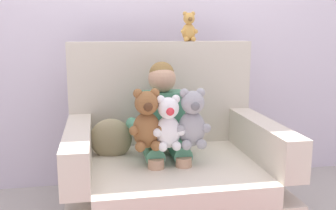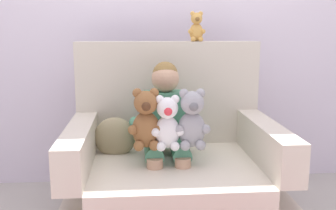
{
  "view_description": "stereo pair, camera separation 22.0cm",
  "coord_description": "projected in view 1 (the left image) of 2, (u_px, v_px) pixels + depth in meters",
  "views": [
    {
      "loc": [
        -0.43,
        -2.17,
        1.18
      ],
      "look_at": [
        -0.04,
        -0.05,
        0.76
      ],
      "focal_mm": 41.51,
      "sensor_mm": 36.0,
      "label": 1
    },
    {
      "loc": [
        -0.21,
        -2.2,
        1.18
      ],
      "look_at": [
        -0.04,
        -0.05,
        0.76
      ],
      "focal_mm": 41.51,
      "sensor_mm": 36.0,
      "label": 2
    }
  ],
  "objects": [
    {
      "name": "back_wall",
      "position": [
        152.0,
        13.0,
        2.91
      ],
      "size": [
        6.0,
        0.1,
        2.6
      ],
      "primitive_type": "cube",
      "color": "silver",
      "rests_on": "ground"
    },
    {
      "name": "plush_brown",
      "position": [
        147.0,
        121.0,
        2.17
      ],
      "size": [
        0.2,
        0.17,
        0.34
      ],
      "rotation": [
        0.0,
        0.0,
        -0.28
      ],
      "color": "brown",
      "rests_on": "armchair"
    },
    {
      "name": "plush_honey_on_backrest",
      "position": [
        189.0,
        28.0,
        2.6
      ],
      "size": [
        0.12,
        0.1,
        0.2
      ],
      "rotation": [
        0.0,
        0.0,
        0.18
      ],
      "color": "gold",
      "rests_on": "armchair"
    },
    {
      "name": "plush_white",
      "position": [
        168.0,
        124.0,
        2.17
      ],
      "size": [
        0.18,
        0.15,
        0.31
      ],
      "rotation": [
        0.0,
        0.0,
        0.05
      ],
      "color": "white",
      "rests_on": "armchair"
    },
    {
      "name": "throw_pillow",
      "position": [
        111.0,
        139.0,
        2.42
      ],
      "size": [
        0.27,
        0.13,
        0.26
      ],
      "primitive_type": "ellipsoid",
      "rotation": [
        0.0,
        0.0,
        -0.05
      ],
      "color": "#998C66",
      "rests_on": "armchair"
    },
    {
      "name": "plush_grey",
      "position": [
        192.0,
        120.0,
        2.2
      ],
      "size": [
        0.2,
        0.16,
        0.34
      ],
      "rotation": [
        0.0,
        0.0,
        0.11
      ],
      "color": "#9E9EA3",
      "rests_on": "armchair"
    },
    {
      "name": "armchair",
      "position": [
        170.0,
        169.0,
        2.4
      ],
      "size": [
        1.23,
        0.97,
        1.1
      ],
      "color": "beige",
      "rests_on": "ground"
    },
    {
      "name": "seated_child",
      "position": [
        164.0,
        123.0,
        2.36
      ],
      "size": [
        0.45,
        0.39,
        0.82
      ],
      "rotation": [
        0.0,
        0.0,
        -0.0
      ],
      "color": "#4C9370",
      "rests_on": "armchair"
    }
  ]
}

